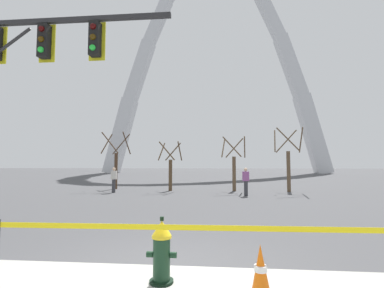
{
  "coord_description": "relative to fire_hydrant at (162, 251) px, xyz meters",
  "views": [
    {
      "loc": [
        0.93,
        -4.82,
        1.79
      ],
      "look_at": [
        0.02,
        5.0,
        2.5
      ],
      "focal_mm": 26.52,
      "sensor_mm": 36.0,
      "label": 1
    }
  ],
  "objects": [
    {
      "name": "ground_plane",
      "position": [
        -0.07,
        0.47,
        -0.47
      ],
      "size": [
        240.0,
        240.0,
        0.0
      ],
      "primitive_type": "plane",
      "color": "#474749"
    },
    {
      "name": "fire_hydrant",
      "position": [
        0.0,
        0.0,
        0.0
      ],
      "size": [
        0.46,
        0.48,
        0.99
      ],
      "color": "black",
      "rests_on": "ground"
    },
    {
      "name": "caution_tape_barrier",
      "position": [
        0.49,
        -0.17,
        0.2
      ],
      "size": [
        5.98,
        0.19,
        0.95
      ],
      "color": "#232326",
      "rests_on": "ground"
    },
    {
      "name": "traffic_cone_by_hydrant",
      "position": [
        1.42,
        -0.43,
        -0.11
      ],
      "size": [
        0.36,
        0.36,
        0.73
      ],
      "color": "black",
      "rests_on": "ground"
    },
    {
      "name": "traffic_signal_gantry",
      "position": [
        -4.77,
        2.55,
        3.8
      ],
      "size": [
        6.42,
        0.44,
        6.0
      ],
      "color": "#232326",
      "rests_on": "ground"
    },
    {
      "name": "monument_arch",
      "position": [
        -0.07,
        53.34,
        20.07
      ],
      "size": [
        45.8,
        2.86,
        47.27
      ],
      "color": "silver",
      "rests_on": "ground"
    },
    {
      "name": "tree_far_left",
      "position": [
        -6.6,
        15.79,
        1.36
      ],
      "size": [
        1.9,
        1.91,
        4.11
      ],
      "color": "#473323",
      "rests_on": "ground"
    },
    {
      "name": "tree_left_mid",
      "position": [
        -2.4,
        14.8,
        1.01
      ],
      "size": [
        1.55,
        1.56,
        3.32
      ],
      "color": "brown",
      "rests_on": "ground"
    },
    {
      "name": "tree_center_left",
      "position": [
        1.92,
        15.02,
        1.15
      ],
      "size": [
        1.69,
        1.7,
        3.64
      ],
      "color": "brown",
      "rests_on": "ground"
    },
    {
      "name": "tree_center_right",
      "position": [
        5.45,
        14.81,
        1.39
      ],
      "size": [
        1.92,
        1.93,
        4.17
      ],
      "color": "brown",
      "rests_on": "ground"
    },
    {
      "name": "pedestrian_walking_left",
      "position": [
        -5.77,
        13.22,
        0.35
      ],
      "size": [
        0.35,
        0.22,
        1.59
      ],
      "color": "#38383D",
      "rests_on": "ground"
    },
    {
      "name": "pedestrian_standing_center",
      "position": [
        2.43,
        12.17,
        0.35
      ],
      "size": [
        0.39,
        0.32,
        1.59
      ],
      "color": "#38383D",
      "rests_on": "ground"
    }
  ]
}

